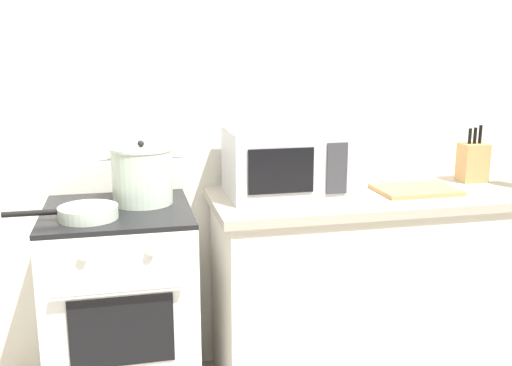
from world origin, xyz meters
TOP-DOWN VIEW (x-y plane):
  - back_wall at (0.30, 0.97)m, footprint 4.40×0.10m
  - lower_cabinet_right at (0.90, 0.62)m, footprint 1.64×0.56m
  - countertop_right at (0.90, 0.62)m, footprint 1.70×0.60m
  - stove at (-0.35, 0.60)m, footprint 0.60×0.64m
  - stock_pot at (-0.24, 0.67)m, footprint 0.34×0.26m
  - frying_pan at (-0.46, 0.48)m, footprint 0.43×0.23m
  - microwave at (0.38, 0.68)m, footprint 0.50×0.37m
  - cutting_board at (0.99, 0.60)m, footprint 0.36×0.26m
  - knife_block at (1.37, 0.74)m, footprint 0.13×0.10m

SIDE VIEW (x-z plane):
  - lower_cabinet_right at x=0.90m, z-range 0.00..0.88m
  - stove at x=-0.35m, z-range 0.00..0.92m
  - countertop_right at x=0.90m, z-range 0.88..0.92m
  - cutting_board at x=0.99m, z-range 0.92..0.94m
  - frying_pan at x=-0.46m, z-range 0.92..0.97m
  - knife_block at x=1.37m, z-range 0.88..1.16m
  - stock_pot at x=-0.24m, z-range 0.91..1.18m
  - microwave at x=0.38m, z-range 0.92..1.22m
  - back_wall at x=0.30m, z-range 0.00..2.50m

